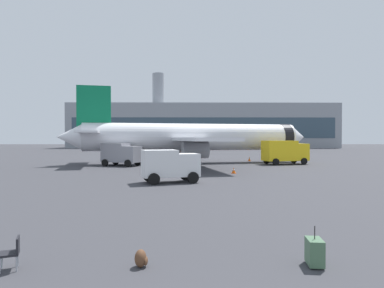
{
  "coord_description": "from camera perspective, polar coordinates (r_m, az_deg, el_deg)",
  "views": [
    {
      "loc": [
        -0.09,
        -3.64,
        3.49
      ],
      "look_at": [
        0.24,
        26.08,
        3.0
      ],
      "focal_mm": 31.17,
      "sensor_mm": 36.0,
      "label": 1
    }
  ],
  "objects": [
    {
      "name": "airplane_at_gate",
      "position": [
        47.06,
        -0.08,
        1.15
      ],
      "size": [
        35.55,
        32.3,
        10.5
      ],
      "color": "white",
      "rests_on": "ground"
    },
    {
      "name": "service_truck",
      "position": [
        43.32,
        -12.07,
        -1.57
      ],
      "size": [
        5.28,
        3.96,
        2.9
      ],
      "color": "gray",
      "rests_on": "ground"
    },
    {
      "name": "fuel_truck",
      "position": [
        46.77,
        15.57,
        -1.2
      ],
      "size": [
        6.41,
        3.91,
        3.2
      ],
      "color": "yellow",
      "rests_on": "ground"
    },
    {
      "name": "cargo_van",
      "position": [
        26.43,
        -3.84,
        -3.49
      ],
      "size": [
        4.79,
        3.39,
        2.6
      ],
      "color": "white",
      "rests_on": "ground"
    },
    {
      "name": "safety_cone_near",
      "position": [
        55.69,
        -12.4,
        -2.29
      ],
      "size": [
        0.44,
        0.44,
        0.74
      ],
      "color": "#F2590C",
      "rests_on": "ground"
    },
    {
      "name": "safety_cone_mid",
      "position": [
        52.1,
        9.79,
        -2.52
      ],
      "size": [
        0.44,
        0.44,
        0.72
      ],
      "color": "#F2590C",
      "rests_on": "ground"
    },
    {
      "name": "safety_cone_far",
      "position": [
        33.65,
        7.15,
        -4.49
      ],
      "size": [
        0.44,
        0.44,
        0.62
      ],
      "color": "#F2590C",
      "rests_on": "ground"
    },
    {
      "name": "rolling_suitcase",
      "position": [
        10.15,
        20.24,
        -16.91
      ],
      "size": [
        0.47,
        0.68,
        1.1
      ],
      "color": "#476B4C",
      "rests_on": "ground"
    },
    {
      "name": "traveller_backpack",
      "position": [
        9.65,
        -8.7,
        -18.81
      ],
      "size": [
        0.36,
        0.4,
        0.48
      ],
      "color": "brown",
      "rests_on": "ground"
    },
    {
      "name": "gate_chair",
      "position": [
        10.45,
        -28.39,
        -15.82
      ],
      "size": [
        0.62,
        0.62,
        0.86
      ],
      "color": "black",
      "rests_on": "ground"
    },
    {
      "name": "terminal_building",
      "position": [
        126.77,
        1.8,
        3.06
      ],
      "size": [
        97.49,
        19.41,
        28.14
      ],
      "color": "gray",
      "rests_on": "ground"
    }
  ]
}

